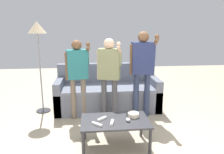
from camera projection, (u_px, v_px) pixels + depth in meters
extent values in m
plane|color=tan|center=(125.00, 144.00, 3.15)|extent=(12.00, 12.00, 0.00)
cube|color=slate|center=(108.00, 98.00, 4.49)|extent=(2.09, 0.88, 0.43)
cube|color=slate|center=(108.00, 88.00, 4.37)|extent=(1.81, 0.76, 0.06)
cube|color=slate|center=(106.00, 74.00, 4.72)|extent=(2.09, 0.18, 0.47)
cube|color=slate|center=(60.00, 95.00, 4.37)|extent=(0.14, 0.88, 0.65)
cube|color=slate|center=(153.00, 92.00, 4.56)|extent=(0.14, 0.88, 0.65)
cube|color=#2D2D33|center=(115.00, 121.00, 3.01)|extent=(0.95, 0.58, 0.03)
cylinder|color=#2D2D33|center=(83.00, 146.00, 2.76)|extent=(0.04, 0.04, 0.38)
cylinder|color=#2D2D33|center=(150.00, 142.00, 2.85)|extent=(0.04, 0.04, 0.38)
cylinder|color=#2D2D33|center=(84.00, 127.00, 3.26)|extent=(0.04, 0.04, 0.38)
cylinder|color=#2D2D33|center=(141.00, 125.00, 3.35)|extent=(0.04, 0.04, 0.38)
cylinder|color=beige|center=(133.00, 115.00, 3.11)|extent=(0.16, 0.16, 0.06)
ellipsoid|color=white|center=(128.00, 120.00, 2.96)|extent=(0.06, 0.09, 0.05)
cylinder|color=#4C4C51|center=(128.00, 117.00, 2.97)|extent=(0.02, 0.02, 0.01)
cylinder|color=#2D2D33|center=(43.00, 111.00, 4.38)|extent=(0.28, 0.28, 0.02)
cylinder|color=gray|center=(40.00, 73.00, 4.19)|extent=(0.03, 0.03, 1.54)
cone|color=#C1AD89|center=(37.00, 27.00, 3.99)|extent=(0.35, 0.35, 0.22)
cylinder|color=#756656|center=(73.00, 99.00, 3.96)|extent=(0.10, 0.10, 0.76)
cylinder|color=#756656|center=(84.00, 98.00, 4.02)|extent=(0.10, 0.10, 0.76)
cube|color=#28757A|center=(77.00, 64.00, 3.84)|extent=(0.39, 0.26, 0.52)
sphere|color=brown|center=(77.00, 45.00, 3.76)|extent=(0.18, 0.18, 0.18)
cylinder|color=brown|center=(67.00, 66.00, 3.79)|extent=(0.07, 0.07, 0.50)
cylinder|color=#28757A|center=(87.00, 58.00, 3.87)|extent=(0.07, 0.07, 0.25)
cylinder|color=brown|center=(87.00, 50.00, 3.78)|extent=(0.11, 0.25, 0.17)
sphere|color=brown|center=(88.00, 44.00, 3.69)|extent=(0.07, 0.07, 0.07)
cylinder|color=#47474C|center=(104.00, 99.00, 3.91)|extent=(0.10, 0.10, 0.78)
cylinder|color=#47474C|center=(115.00, 100.00, 3.88)|extent=(0.10, 0.10, 0.78)
cube|color=gray|center=(109.00, 64.00, 3.74)|extent=(0.41, 0.29, 0.54)
sphere|color=beige|center=(109.00, 44.00, 3.66)|extent=(0.18, 0.18, 0.18)
cylinder|color=beige|center=(99.00, 65.00, 3.78)|extent=(0.07, 0.07, 0.51)
cylinder|color=gray|center=(120.00, 58.00, 3.68)|extent=(0.07, 0.07, 0.25)
cylinder|color=beige|center=(119.00, 50.00, 3.58)|extent=(0.13, 0.25, 0.19)
sphere|color=beige|center=(119.00, 44.00, 3.48)|extent=(0.07, 0.07, 0.07)
cylinder|color=#2D3856|center=(136.00, 95.00, 4.04)|extent=(0.10, 0.10, 0.84)
cylinder|color=#2D3856|center=(147.00, 95.00, 4.06)|extent=(0.10, 0.10, 0.84)
cube|color=navy|center=(143.00, 58.00, 3.88)|extent=(0.40, 0.21, 0.58)
sphere|color=brown|center=(143.00, 37.00, 3.79)|extent=(0.20, 0.20, 0.20)
cylinder|color=brown|center=(132.00, 60.00, 3.87)|extent=(0.07, 0.07, 0.54)
cylinder|color=navy|center=(154.00, 52.00, 3.88)|extent=(0.07, 0.07, 0.27)
cylinder|color=brown|center=(155.00, 43.00, 3.76)|extent=(0.07, 0.26, 0.21)
sphere|color=brown|center=(157.00, 37.00, 3.66)|extent=(0.08, 0.08, 0.08)
cube|color=white|center=(102.00, 119.00, 3.01)|extent=(0.14, 0.13, 0.03)
cylinder|color=silver|center=(103.00, 117.00, 3.03)|extent=(0.01, 0.01, 0.00)
cube|color=silver|center=(100.00, 119.00, 2.98)|extent=(0.02, 0.02, 0.00)
cube|color=white|center=(97.00, 124.00, 2.84)|extent=(0.14, 0.14, 0.03)
cylinder|color=silver|center=(95.00, 122.00, 2.86)|extent=(0.01, 0.01, 0.00)
cube|color=silver|center=(100.00, 124.00, 2.81)|extent=(0.02, 0.02, 0.00)
cube|color=white|center=(112.00, 122.00, 2.90)|extent=(0.07, 0.16, 0.03)
cylinder|color=silver|center=(112.00, 120.00, 2.92)|extent=(0.01, 0.01, 0.00)
cube|color=silver|center=(112.00, 123.00, 2.85)|extent=(0.02, 0.02, 0.00)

